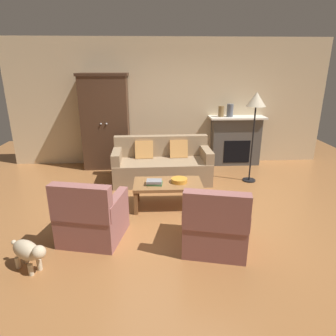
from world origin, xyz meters
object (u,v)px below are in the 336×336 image
at_px(fireplace, 235,140).
at_px(armoire, 106,122).
at_px(dog, 28,251).
at_px(mantel_vase_bronze, 221,111).
at_px(fruit_bowl, 179,180).
at_px(armchair_near_right, 215,226).
at_px(armchair_near_left, 92,218).
at_px(floor_lamp, 256,105).
at_px(book_stack, 154,182).
at_px(mantel_vase_slate, 230,110).
at_px(coffee_table, 168,186).
at_px(couch, 162,165).

bearing_deg(fireplace, armoire, -178.49).
height_order(armoire, dog, armoire).
xyz_separation_m(fireplace, mantel_vase_bronze, (-0.38, -0.02, 0.67)).
bearing_deg(dog, fruit_bowl, 40.58).
height_order(armchair_near_right, dog, armchair_near_right).
height_order(armchair_near_left, floor_lamp, floor_lamp).
distance_m(armoire, book_stack, 2.50).
distance_m(fruit_bowl, mantel_vase_slate, 2.66).
bearing_deg(armoire, book_stack, -64.25).
height_order(coffee_table, armchair_near_left, armchair_near_left).
bearing_deg(armoire, couch, -37.26).
height_order(fruit_bowl, armchair_near_right, armchair_near_right).
xyz_separation_m(armchair_near_left, armchair_near_right, (1.59, -0.29, 0.00)).
distance_m(mantel_vase_slate, dog, 4.99).
bearing_deg(book_stack, mantel_vase_bronze, 56.04).
xyz_separation_m(armchair_near_right, dog, (-2.19, -0.34, -0.07)).
distance_m(mantel_vase_bronze, armchair_near_right, 3.61).
distance_m(mantel_vase_slate, armchair_near_right, 3.66).
xyz_separation_m(mantel_vase_bronze, dog, (-2.94, -3.74, -0.99)).
height_order(armoire, floor_lamp, armoire).
xyz_separation_m(fruit_bowl, mantel_vase_slate, (1.31, 2.17, 0.81)).
height_order(mantel_vase_slate, armchair_near_left, mantel_vase_slate).
xyz_separation_m(armoire, fruit_bowl, (1.46, -2.11, -0.58)).
bearing_deg(book_stack, armchair_near_right, -56.75).
xyz_separation_m(armchair_near_right, floor_lamp, (1.16, 2.30, 1.20)).
xyz_separation_m(couch, dog, (-1.58, -2.76, -0.07)).
relative_size(fireplace, couch, 0.65).
distance_m(fireplace, coffee_table, 2.77).
distance_m(couch, armchair_near_left, 2.35).
bearing_deg(armchair_near_right, dog, -171.24).
distance_m(coffee_table, floor_lamp, 2.32).
height_order(couch, coffee_table, couch).
xyz_separation_m(fruit_bowl, armchair_near_left, (-1.24, -0.94, -0.14)).
relative_size(coffee_table, book_stack, 4.19).
bearing_deg(armoire, floor_lamp, -19.34).
xyz_separation_m(fireplace, couch, (-1.74, -1.00, -0.25)).
distance_m(armoire, armchair_near_left, 3.15).
bearing_deg(armchair_near_left, dog, -133.38).
bearing_deg(mantel_vase_bronze, floor_lamp, -69.98).
bearing_deg(couch, coffee_table, -87.11).
distance_m(fireplace, armoire, 2.99).
relative_size(fireplace, floor_lamp, 0.72).
relative_size(armoire, coffee_table, 1.88).
bearing_deg(coffee_table, mantel_vase_bronze, 59.24).
bearing_deg(mantel_vase_slate, armchair_near_left, -129.33).
bearing_deg(fruit_bowl, book_stack, -169.10).
distance_m(fruit_bowl, mantel_vase_bronze, 2.56).
distance_m(armchair_near_right, dog, 2.21).
xyz_separation_m(couch, fruit_bowl, (0.25, -1.19, 0.14)).
bearing_deg(fireplace, fruit_bowl, -124.26).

